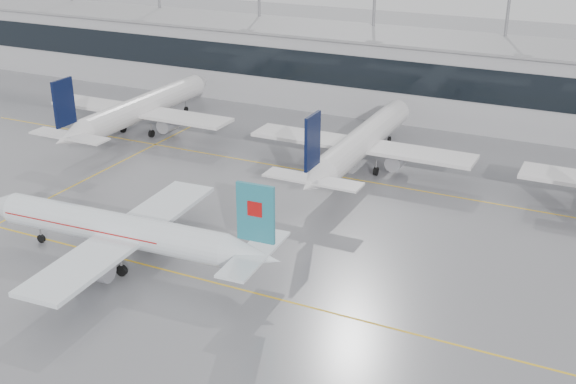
% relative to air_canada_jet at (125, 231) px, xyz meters
% --- Properties ---
extents(ground, '(320.00, 320.00, 0.00)m').
position_rel_air_canada_jet_xyz_m(ground, '(11.81, 0.16, -3.31)').
color(ground, gray).
rests_on(ground, ground).
extents(taxi_line_main, '(120.00, 0.25, 0.01)m').
position_rel_air_canada_jet_xyz_m(taxi_line_main, '(11.81, 0.16, -3.30)').
color(taxi_line_main, yellow).
rests_on(taxi_line_main, ground).
extents(taxi_line_north, '(120.00, 0.25, 0.01)m').
position_rel_air_canada_jet_xyz_m(taxi_line_north, '(11.81, 30.16, -3.30)').
color(taxi_line_north, yellow).
rests_on(taxi_line_north, ground).
extents(taxi_line_cross, '(0.25, 60.00, 0.01)m').
position_rel_air_canada_jet_xyz_m(taxi_line_cross, '(-18.19, 15.16, -3.30)').
color(taxi_line_cross, yellow).
rests_on(taxi_line_cross, ground).
extents(terminal, '(180.00, 15.00, 12.00)m').
position_rel_air_canada_jet_xyz_m(terminal, '(11.81, 62.16, 2.69)').
color(terminal, '#A8A8AC').
rests_on(terminal, ground).
extents(terminal_glass, '(180.00, 0.20, 5.00)m').
position_rel_air_canada_jet_xyz_m(terminal_glass, '(11.81, 54.61, 4.19)').
color(terminal_glass, black).
rests_on(terminal_glass, ground).
extents(terminal_roof, '(182.00, 16.00, 0.40)m').
position_rel_air_canada_jet_xyz_m(terminal_roof, '(11.81, 62.16, 8.89)').
color(terminal_roof, gray).
rests_on(terminal_roof, ground).
extents(light_masts, '(156.40, 1.00, 22.60)m').
position_rel_air_canada_jet_xyz_m(light_masts, '(11.81, 68.16, 10.04)').
color(light_masts, gray).
rests_on(light_masts, ground).
extents(air_canada_jet, '(34.33, 26.89, 10.54)m').
position_rel_air_canada_jet_xyz_m(air_canada_jet, '(0.00, 0.00, 0.00)').
color(air_canada_jet, white).
rests_on(air_canada_jet, ground).
extents(parked_jet_b, '(29.64, 36.96, 11.72)m').
position_rel_air_canada_jet_xyz_m(parked_jet_b, '(-23.19, 33.85, 0.40)').
color(parked_jet_b, white).
rests_on(parked_jet_b, ground).
extents(parked_jet_c, '(29.64, 36.96, 11.72)m').
position_rel_air_canada_jet_xyz_m(parked_jet_c, '(11.81, 33.85, 0.40)').
color(parked_jet_c, white).
rests_on(parked_jet_c, ground).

